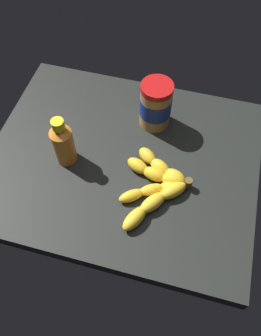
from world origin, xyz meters
TOP-DOWN VIEW (x-y plane):
  - ground_plane at (0.00, 0.00)cm, footprint 72.36×58.95cm
  - banana_bunch at (10.58, -6.52)cm, footprint 18.14×25.67cm
  - peanut_butter_jar at (5.42, 14.71)cm, footprint 8.76×8.76cm
  - honey_bottle at (-14.55, -3.78)cm, footprint 5.66×5.66cm

SIDE VIEW (x-z plane):
  - ground_plane at x=0.00cm, z-range -4.11..0.00cm
  - banana_bunch at x=10.58cm, z-range -0.07..3.41cm
  - honey_bottle at x=-14.55cm, z-range -0.83..14.50cm
  - peanut_butter_jar at x=5.42cm, z-range -0.05..14.23cm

